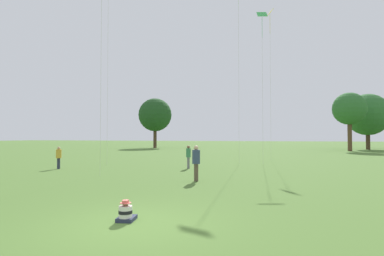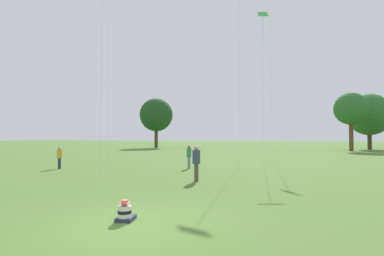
% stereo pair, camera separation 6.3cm
% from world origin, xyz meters
% --- Properties ---
extents(ground_plane, '(300.00, 300.00, 0.00)m').
position_xyz_m(ground_plane, '(0.00, 0.00, 0.00)').
color(ground_plane, '#4C702D').
extents(seated_toddler, '(0.52, 0.60, 0.56)m').
position_xyz_m(seated_toddler, '(-0.32, 0.22, 0.22)').
color(seated_toddler, '#282D47').
rests_on(seated_toddler, ground).
extents(person_standing_0, '(0.55, 0.55, 1.77)m').
position_xyz_m(person_standing_0, '(-0.41, 7.49, 1.05)').
color(person_standing_0, brown).
rests_on(person_standing_0, ground).
extents(person_standing_1, '(0.45, 0.45, 1.60)m').
position_xyz_m(person_standing_1, '(-2.50, 13.07, 0.96)').
color(person_standing_1, slate).
rests_on(person_standing_1, ground).
extents(person_standing_2, '(0.42, 0.42, 1.52)m').
position_xyz_m(person_standing_2, '(-10.98, 10.35, 0.90)').
color(person_standing_2, '#282D42').
rests_on(person_standing_2, ground).
extents(kite_0, '(0.92, 0.77, 12.55)m').
position_xyz_m(kite_0, '(2.31, 18.00, 11.60)').
color(kite_0, green).
rests_on(kite_0, ground).
extents(kite_4, '(0.76, 0.91, 14.56)m').
position_xyz_m(kite_4, '(2.83, 22.75, 13.35)').
color(kite_4, yellow).
rests_on(kite_4, ground).
extents(distant_tree_0, '(6.60, 6.60, 9.90)m').
position_xyz_m(distant_tree_0, '(-20.16, 48.44, 6.57)').
color(distant_tree_0, '#473323').
rests_on(distant_tree_0, ground).
extents(distant_tree_1, '(7.17, 7.17, 9.65)m').
position_xyz_m(distant_tree_1, '(18.40, 51.26, 6.04)').
color(distant_tree_1, '#473323').
rests_on(distant_tree_1, ground).
extents(distant_tree_2, '(5.00, 5.00, 9.08)m').
position_xyz_m(distant_tree_2, '(14.13, 44.36, 6.51)').
color(distant_tree_2, brown).
rests_on(distant_tree_2, ground).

